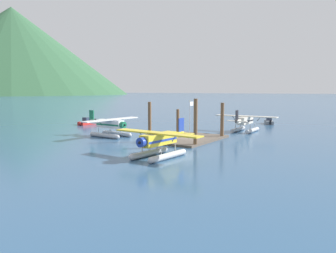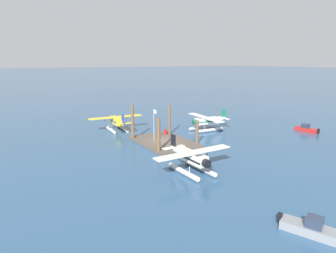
{
  "view_description": "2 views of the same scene",
  "coord_description": "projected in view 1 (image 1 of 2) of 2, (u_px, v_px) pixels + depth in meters",
  "views": [
    {
      "loc": [
        -40.57,
        -23.04,
        7.03
      ],
      "look_at": [
        -1.54,
        2.23,
        1.9
      ],
      "focal_mm": 35.6,
      "sensor_mm": 36.0,
      "label": 1
    },
    {
      "loc": [
        40.66,
        -23.27,
        13.19
      ],
      "look_at": [
        -0.74,
        1.18,
        2.46
      ],
      "focal_mm": 31.43,
      "sensor_mm": 36.0,
      "label": 2
    }
  ],
  "objects": [
    {
      "name": "mountain_ridge_west_peak",
      "position": [
        13.0,
        51.0,
        503.07
      ],
      "size": [
        343.48,
        343.48,
        130.35
      ],
      "color": "#2D5638",
      "rests_on": "ground"
    },
    {
      "name": "seaplane_white_bow_left",
      "position": [
        110.0,
        126.0,
        50.14
      ],
      "size": [
        10.47,
        7.97,
        3.84
      ],
      "color": "#B7BABF",
      "rests_on": "ground"
    },
    {
      "name": "dock_platform",
      "position": [
        187.0,
        139.0,
        47.04
      ],
      "size": [
        11.56,
        7.82,
        0.3
      ],
      "primitive_type": "cube",
      "color": "brown",
      "rests_on": "ground"
    },
    {
      "name": "ground_plane",
      "position": [
        187.0,
        140.0,
        47.06
      ],
      "size": [
        1200.0,
        1200.0,
        0.0
      ],
      "primitive_type": "plane",
      "color": "#2D5175"
    },
    {
      "name": "fuel_drum",
      "position": [
        159.0,
        136.0,
        45.17
      ],
      "size": [
        0.62,
        0.62,
        0.88
      ],
      "color": "#AD1E19",
      "rests_on": "dock_platform"
    },
    {
      "name": "boat_red_open_north",
      "position": [
        87.0,
        122.0,
        67.59
      ],
      "size": [
        4.89,
        1.78,
        1.5
      ],
      "color": "#B2231E",
      "rests_on": "ground"
    },
    {
      "name": "piling_near_left",
      "position": [
        196.0,
        123.0,
        41.09
      ],
      "size": [
        0.48,
        0.48,
        5.96
      ],
      "primitive_type": "cylinder",
      "color": "brown",
      "rests_on": "ground"
    },
    {
      "name": "piling_near_right",
      "position": [
        222.0,
        120.0,
        48.55
      ],
      "size": [
        0.51,
        0.51,
        5.18
      ],
      "primitive_type": "cylinder",
      "color": "brown",
      "rests_on": "ground"
    },
    {
      "name": "boat_grey_open_se",
      "position": [
        269.0,
        121.0,
        69.17
      ],
      "size": [
        4.61,
        3.0,
        1.5
      ],
      "color": "gray",
      "rests_on": "ground"
    },
    {
      "name": "seaplane_yellow_port_aft",
      "position": [
        159.0,
        143.0,
        34.62
      ],
      "size": [
        7.97,
        10.47,
        3.84
      ],
      "color": "#B7BABF",
      "rests_on": "ground"
    },
    {
      "name": "piling_far_left",
      "position": [
        150.0,
        122.0,
        45.16
      ],
      "size": [
        0.45,
        0.45,
        5.42
      ],
      "primitive_type": "cylinder",
      "color": "brown",
      "rests_on": "ground"
    },
    {
      "name": "seaplane_cream_stbd_aft",
      "position": [
        245.0,
        122.0,
        55.94
      ],
      "size": [
        7.98,
        10.43,
        3.84
      ],
      "color": "#B7BABF",
      "rests_on": "ground"
    },
    {
      "name": "piling_far_right",
      "position": [
        178.0,
        122.0,
        52.13
      ],
      "size": [
        0.46,
        0.46,
        4.03
      ],
      "primitive_type": "cylinder",
      "color": "brown",
      "rests_on": "ground"
    },
    {
      "name": "flagpole",
      "position": [
        190.0,
        115.0,
        45.0
      ],
      "size": [
        0.95,
        0.1,
        5.32
      ],
      "color": "silver",
      "rests_on": "dock_platform"
    }
  ]
}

